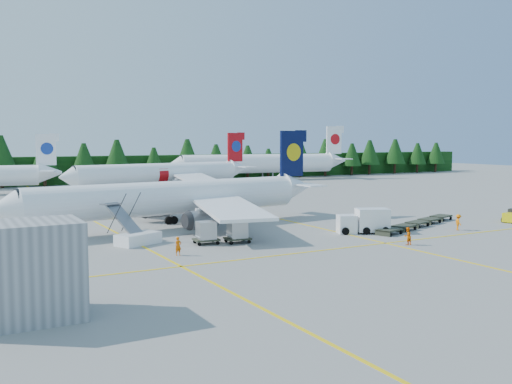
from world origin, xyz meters
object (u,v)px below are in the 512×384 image
airliner_navy (165,199)px  airliner_red (156,174)px  service_truck (363,221)px  airstairs (136,236)px

airliner_navy → airliner_red: 44.84m
airliner_navy → service_truck: airliner_navy is taller
airliner_navy → airliner_red: airliner_red is taller
service_truck → airliner_red: bearing=115.8°
airliner_red → airstairs: airliner_red is taller
airliner_navy → airstairs: (-5.54, -7.46, -2.41)m
airstairs → service_truck: bearing=-37.4°
airliner_navy → service_truck: size_ratio=6.62×
airliner_navy → airstairs: bearing=-133.0°
airliner_red → service_truck: 55.43m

